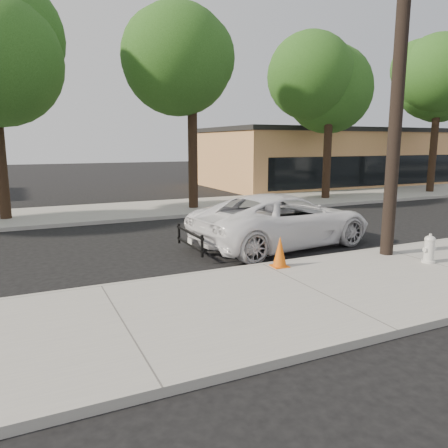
{
  "coord_description": "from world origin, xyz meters",
  "views": [
    {
      "loc": [
        -5.43,
        -11.35,
        3.17
      ],
      "look_at": [
        -0.48,
        -0.84,
        1.0
      ],
      "focal_mm": 35.0,
      "sensor_mm": 36.0,
      "label": 1
    }
  ],
  "objects_px": {
    "utility_pole": "(398,82)",
    "fire_hydrant": "(429,250)",
    "police_cruiser": "(283,220)",
    "traffic_cone": "(280,252)"
  },
  "relations": [
    {
      "from": "fire_hydrant",
      "to": "utility_pole",
      "type": "bearing_deg",
      "value": 106.27
    },
    {
      "from": "traffic_cone",
      "to": "utility_pole",
      "type": "bearing_deg",
      "value": -3.43
    },
    {
      "from": "police_cruiser",
      "to": "traffic_cone",
      "type": "bearing_deg",
      "value": 137.94
    },
    {
      "from": "utility_pole",
      "to": "fire_hydrant",
      "type": "relative_size",
      "value": 12.86
    },
    {
      "from": "utility_pole",
      "to": "fire_hydrant",
      "type": "height_order",
      "value": "utility_pole"
    },
    {
      "from": "utility_pole",
      "to": "police_cruiser",
      "type": "bearing_deg",
      "value": 123.83
    },
    {
      "from": "traffic_cone",
      "to": "police_cruiser",
      "type": "bearing_deg",
      "value": 55.66
    },
    {
      "from": "police_cruiser",
      "to": "fire_hydrant",
      "type": "relative_size",
      "value": 8.4
    },
    {
      "from": "police_cruiser",
      "to": "utility_pole",
      "type": "bearing_deg",
      "value": -153.89
    },
    {
      "from": "utility_pole",
      "to": "fire_hydrant",
      "type": "distance_m",
      "value": 4.36
    }
  ]
}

